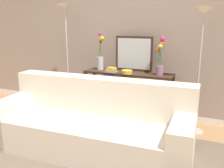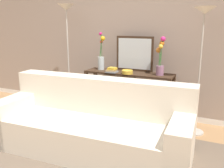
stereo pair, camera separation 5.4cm
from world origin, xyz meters
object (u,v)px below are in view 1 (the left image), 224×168
Objects in this scene: vase_short_flowers at (160,58)px; book_row_under_console at (108,113)px; console_table at (128,87)px; floor_lamp_right at (202,36)px; vase_tall_flowers at (100,58)px; couch at (93,126)px; book_stack at (111,70)px; wall_mirror at (134,54)px; fruit_bowl at (127,72)px; floor_lamp_left at (66,29)px.

book_row_under_console is (-0.86, 0.01, -0.99)m from vase_short_flowers.
floor_lamp_right is at bearing -4.56° from console_table.
floor_lamp_right is at bearing -4.27° from vase_tall_flowers.
vase_tall_flowers is at bearing 177.80° from vase_short_flowers.
console_table is 0.70m from vase_short_flowers.
couch is 1.21m from book_row_under_console.
couch is at bearing -78.77° from book_stack.
console_table is 1.37m from floor_lamp_right.
fruit_bowl is at bearing -93.52° from wall_mirror.
floor_lamp_right reaches higher than vase_tall_flowers.
vase_short_flowers is (0.50, -0.01, 0.49)m from console_table.
book_row_under_console is at bearing 163.13° from fruit_bowl.
book_row_under_console is at bearing -12.03° from vase_tall_flowers.
wall_mirror is 0.37m from fruit_bowl.
fruit_bowl is (0.02, -0.11, 0.27)m from console_table.
fruit_bowl is (0.06, 1.02, 0.51)m from couch.
book_stack is (0.85, -0.03, -0.63)m from floor_lamp_left.
floor_lamp_right is at bearing 43.28° from couch.
floor_lamp_left is at bearing -168.49° from vase_tall_flowers.
vase_tall_flowers is at bearing 111.84° from couch.
floor_lamp_left is at bearing 134.98° from couch.
vase_short_flowers is (0.47, -0.16, -0.03)m from wall_mirror.
vase_tall_flowers is 0.57m from fruit_bowl.
fruit_bowl is 0.86m from book_row_under_console.
book_stack reaches higher than book_row_under_console.
vase_short_flowers is at bearing -2.20° from vase_tall_flowers.
book_stack is (-1.31, -0.03, -0.56)m from floor_lamp_right.
floor_lamp_left is 1.06m from book_stack.
floor_lamp_right reaches higher than console_table.
vase_tall_flowers reaches higher than console_table.
couch is 5.15× the size of book_row_under_console.
book_stack reaches higher than fruit_bowl.
book_row_under_console is at bearing 180.00° from console_table.
floor_lamp_right is (2.16, 0.00, -0.07)m from floor_lamp_left.
book_row_under_console is (-0.32, 1.13, -0.26)m from couch.
vase_tall_flowers is at bearing 176.33° from console_table.
couch is at bearing -93.38° from fruit_bowl.
book_stack is at bearing -178.58° from floor_lamp_right.
couch is 1.45m from vase_short_flowers.
book_stack is at bearing -2.21° from floor_lamp_left.
console_table is 2.49× the size of vase_short_flowers.
vase_short_flowers is 3.32× the size of fruit_bowl.
floor_lamp_left is 1.21m from wall_mirror.
wall_mirror is (1.12, 0.24, -0.39)m from floor_lamp_left.
fruit_bowl is at bearing -167.40° from vase_short_flowers.
book_stack is at bearing -171.43° from vase_short_flowers.
floor_lamp_right reaches higher than vase_short_flowers.
floor_lamp_left is 3.02× the size of vase_tall_flowers.
vase_tall_flowers reaches higher than book_row_under_console.
book_row_under_console is (-1.43, 0.09, -1.34)m from floor_lamp_right.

